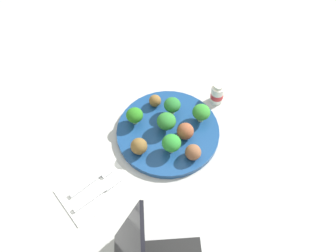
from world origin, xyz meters
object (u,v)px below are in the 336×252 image
(plate, at_px, (168,132))
(broccoli_floret_mid_right, at_px, (201,112))
(broccoli_floret_back_right, at_px, (166,122))
(knife, at_px, (101,191))
(meatball_far_rim, at_px, (185,131))
(yogurt_bottle, at_px, (217,94))
(broccoli_floret_front_right, at_px, (171,143))
(meatball_mid_left, at_px, (194,151))
(broccoli_floret_mid_left, at_px, (135,115))
(meatball_front_right, at_px, (155,101))
(broccoli_floret_near_rim, at_px, (172,105))
(fork, at_px, (94,180))
(meatball_near_rim, at_px, (139,146))
(napkin, at_px, (95,188))

(plate, relative_size, broccoli_floret_mid_right, 5.15)
(broccoli_floret_back_right, bearing_deg, knife, -169.21)
(meatball_far_rim, bearing_deg, broccoli_floret_back_right, 117.59)
(broccoli_floret_back_right, relative_size, yogurt_bottle, 0.80)
(broccoli_floret_front_right, relative_size, meatball_mid_left, 1.32)
(broccoli_floret_mid_left, relative_size, meatball_front_right, 1.46)
(yogurt_bottle, bearing_deg, meatball_mid_left, -148.40)
(broccoli_floret_back_right, relative_size, meatball_far_rim, 1.21)
(meatball_front_right, bearing_deg, meatball_mid_left, -96.08)
(broccoli_floret_near_rim, height_order, broccoli_floret_mid_right, same)
(broccoli_floret_near_rim, distance_m, fork, 0.29)
(broccoli_floret_near_rim, bearing_deg, broccoli_floret_back_right, -144.63)
(broccoli_floret_near_rim, distance_m, meatball_near_rim, 0.15)
(broccoli_floret_mid_right, bearing_deg, fork, 175.63)
(meatball_mid_left, bearing_deg, yogurt_bottle, 31.60)
(broccoli_floret_near_rim, relative_size, meatball_far_rim, 1.18)
(broccoli_floret_mid_right, height_order, knife, broccoli_floret_mid_right)
(meatball_mid_left, xyz_separation_m, napkin, (-0.25, 0.08, -0.03))
(broccoli_floret_mid_right, distance_m, napkin, 0.34)
(broccoli_floret_front_right, xyz_separation_m, knife, (-0.21, 0.02, -0.04))
(plate, height_order, broccoli_floret_mid_left, broccoli_floret_mid_left)
(broccoli_floret_near_rim, bearing_deg, broccoli_floret_mid_right, -55.01)
(meatball_mid_left, height_order, meatball_far_rim, meatball_far_rim)
(meatball_mid_left, relative_size, meatball_front_right, 1.22)
(yogurt_bottle, bearing_deg, broccoli_floret_near_rim, 165.74)
(meatball_far_rim, bearing_deg, napkin, 175.29)
(meatball_far_rim, distance_m, yogurt_bottle, 0.17)
(broccoli_floret_back_right, relative_size, meatball_front_right, 1.60)
(meatball_mid_left, xyz_separation_m, knife, (-0.24, 0.07, -0.03))
(broccoli_floret_back_right, height_order, yogurt_bottle, broccoli_floret_back_right)
(knife, bearing_deg, yogurt_bottle, 5.92)
(broccoli_floret_near_rim, bearing_deg, broccoli_floret_mid_left, 159.96)
(meatball_far_rim, relative_size, knife, 0.31)
(broccoli_floret_front_right, height_order, fork, broccoli_floret_front_right)
(broccoli_floret_front_right, bearing_deg, broccoli_floret_mid_left, 99.60)
(meatball_mid_left, bearing_deg, napkin, 161.50)
(broccoli_floret_mid_left, distance_m, broccoli_floret_back_right, 0.09)
(broccoli_floret_front_right, distance_m, fork, 0.22)
(meatball_far_rim, height_order, yogurt_bottle, yogurt_bottle)
(meatball_mid_left, distance_m, meatball_far_rim, 0.06)
(broccoli_floret_near_rim, xyz_separation_m, meatball_near_rim, (-0.14, -0.05, -0.01))
(broccoli_floret_front_right, relative_size, meatball_far_rim, 1.22)
(meatball_front_right, xyz_separation_m, yogurt_bottle, (0.16, -0.09, -0.00))
(broccoli_floret_back_right, bearing_deg, meatball_front_right, 72.62)
(meatball_near_rim, bearing_deg, meatball_mid_left, -43.67)
(meatball_near_rim, height_order, knife, meatball_near_rim)
(meatball_far_rim, xyz_separation_m, yogurt_bottle, (0.16, 0.05, -0.01))
(broccoli_floret_mid_right, bearing_deg, meatball_near_rim, 173.53)
(broccoli_floret_back_right, relative_size, meatball_near_rim, 1.26)
(fork, bearing_deg, meatball_far_rim, -8.85)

